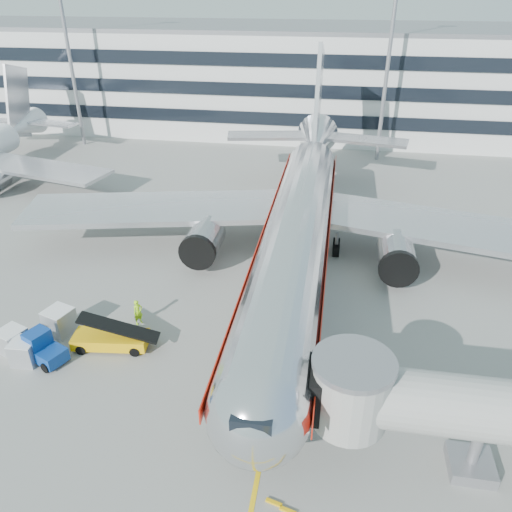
% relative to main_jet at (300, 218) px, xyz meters
% --- Properties ---
extents(ground, '(180.00, 180.00, 0.00)m').
position_rel_main_jet_xyz_m(ground, '(0.00, -11.72, -4.23)').
color(ground, gray).
rests_on(ground, ground).
extents(lead_in_line, '(0.25, 70.00, 0.01)m').
position_rel_main_jet_xyz_m(lead_in_line, '(0.00, -1.72, -4.23)').
color(lead_in_line, yellow).
rests_on(lead_in_line, ground).
extents(main_jet, '(50.95, 48.70, 16.06)m').
position_rel_main_jet_xyz_m(main_jet, '(0.00, 0.00, 0.00)').
color(main_jet, silver).
rests_on(main_jet, ground).
extents(terminal, '(150.00, 24.25, 15.60)m').
position_rel_main_jet_xyz_m(terminal, '(0.00, 46.23, 3.57)').
color(terminal, silver).
rests_on(terminal, ground).
extents(light_mast_west, '(2.40, 1.20, 25.45)m').
position_rel_main_jet_xyz_m(light_mast_west, '(-35.00, 30.28, 10.64)').
color(light_mast_west, gray).
rests_on(light_mast_west, ground).
extents(light_mast_centre, '(2.40, 1.20, 25.45)m').
position_rel_main_jet_xyz_m(light_mast_centre, '(8.00, 30.28, 10.64)').
color(light_mast_centre, gray).
rests_on(light_mast_centre, ground).
extents(belt_loader, '(5.29, 2.36, 2.49)m').
position_rel_main_jet_xyz_m(belt_loader, '(-11.32, -13.63, -3.53)').
color(belt_loader, '#E9AD09').
rests_on(belt_loader, ground).
extents(baggage_tug, '(3.13, 2.59, 2.05)m').
position_rel_main_jet_xyz_m(baggage_tug, '(-15.07, -15.52, -3.34)').
color(baggage_tug, navy).
rests_on(baggage_tug, ground).
extents(cargo_container_left, '(2.02, 2.02, 1.67)m').
position_rel_main_jet_xyz_m(cargo_container_left, '(-17.54, -15.07, -3.39)').
color(cargo_container_left, '#BABCC1').
rests_on(cargo_container_left, ground).
extents(cargo_container_right, '(2.16, 2.16, 1.83)m').
position_rel_main_jet_xyz_m(cargo_container_right, '(-15.50, -12.65, -3.32)').
color(cargo_container_right, '#BABCC1').
rests_on(cargo_container_right, ground).
extents(cargo_container_front, '(1.63, 1.63, 1.64)m').
position_rel_main_jet_xyz_m(cargo_container_front, '(-16.12, -15.92, -3.41)').
color(cargo_container_front, '#BABCC1').
rests_on(cargo_container_front, ground).
extents(ramp_worker, '(0.80, 0.84, 1.93)m').
position_rel_main_jet_xyz_m(ramp_worker, '(-10.47, -10.81, -3.27)').
color(ramp_worker, '#A4ED19').
rests_on(ramp_worker, ground).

